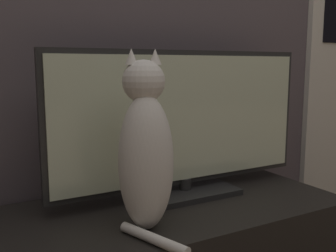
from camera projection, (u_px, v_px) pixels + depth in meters
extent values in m
cube|color=black|center=(185.00, 192.00, 1.44)|extent=(0.37, 0.22, 0.02)
cylinder|color=black|center=(185.00, 184.00, 1.44)|extent=(0.04, 0.04, 0.04)
cube|color=black|center=(184.00, 118.00, 1.40)|extent=(1.01, 0.02, 0.48)
cube|color=beige|center=(186.00, 118.00, 1.39)|extent=(0.97, 0.01, 0.44)
ellipsoid|color=silver|center=(146.00, 163.00, 1.11)|extent=(0.19, 0.18, 0.39)
ellipsoid|color=olive|center=(143.00, 165.00, 1.16)|extent=(0.10, 0.07, 0.21)
sphere|color=silver|center=(144.00, 81.00, 1.10)|extent=(0.15, 0.15, 0.12)
cone|color=silver|center=(131.00, 57.00, 1.08)|extent=(0.04, 0.04, 0.04)
cone|color=silver|center=(155.00, 57.00, 1.10)|extent=(0.04, 0.04, 0.04)
cylinder|color=silver|center=(153.00, 239.00, 1.04)|extent=(0.10, 0.23, 0.03)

